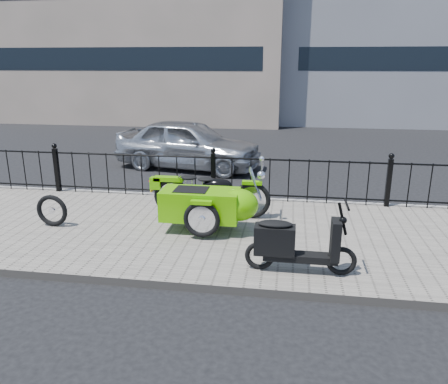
# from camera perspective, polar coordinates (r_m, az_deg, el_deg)

# --- Properties ---
(ground) EXTENTS (120.00, 120.00, 0.00)m
(ground) POSITION_cam_1_polar(r_m,az_deg,el_deg) (8.06, -2.99, -4.36)
(ground) COLOR black
(ground) RESTS_ON ground
(sidewalk) EXTENTS (30.00, 3.80, 0.12)m
(sidewalk) POSITION_cam_1_polar(r_m,az_deg,el_deg) (7.58, -3.76, -5.27)
(sidewalk) COLOR #6C665C
(sidewalk) RESTS_ON ground
(curb) EXTENTS (30.00, 0.10, 0.12)m
(curb) POSITION_cam_1_polar(r_m,az_deg,el_deg) (9.37, -1.22, -0.89)
(curb) COLOR gray
(curb) RESTS_ON ground
(iron_fence) EXTENTS (14.11, 0.11, 1.08)m
(iron_fence) POSITION_cam_1_polar(r_m,az_deg,el_deg) (9.09, -1.39, 2.01)
(iron_fence) COLOR black
(iron_fence) RESTS_ON sidewalk
(motorcycle_sidecar) EXTENTS (2.28, 1.48, 0.98)m
(motorcycle_sidecar) POSITION_cam_1_polar(r_m,az_deg,el_deg) (7.43, -1.55, -1.32)
(motorcycle_sidecar) COLOR black
(motorcycle_sidecar) RESTS_ON sidewalk
(scooter) EXTENTS (1.51, 0.44, 1.02)m
(scooter) POSITION_cam_1_polar(r_m,az_deg,el_deg) (6.01, 8.97, -6.78)
(scooter) COLOR black
(scooter) RESTS_ON sidewalk
(spare_tire) EXTENTS (0.57, 0.09, 0.57)m
(spare_tire) POSITION_cam_1_polar(r_m,az_deg,el_deg) (8.15, -21.55, -2.27)
(spare_tire) COLOR black
(spare_tire) RESTS_ON sidewalk
(sedan_car) EXTENTS (4.28, 2.35, 1.38)m
(sedan_car) POSITION_cam_1_polar(r_m,az_deg,el_deg) (12.24, -4.68, 6.27)
(sedan_car) COLOR #ADB0B4
(sedan_car) RESTS_ON ground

